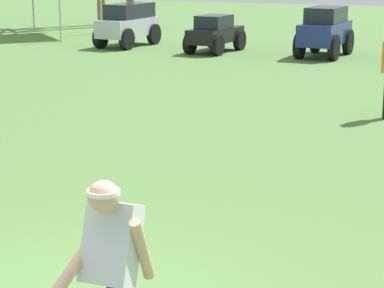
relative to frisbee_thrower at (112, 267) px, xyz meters
The scene contains 4 objects.
frisbee_thrower is the anchor object (origin of this frame).
parked_car_slot_a 19.36m from the frisbee_thrower, 115.45° to the left, with size 1.37×2.49×1.34m.
parked_car_slot_b 17.82m from the frisbee_thrower, 107.11° to the left, with size 1.33×2.29×1.10m.
parked_car_slot_c 17.37m from the frisbee_thrower, 96.62° to the left, with size 1.34×2.42×1.40m.
Camera 1 is at (2.96, -4.62, 2.81)m, focal length 70.00 mm.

